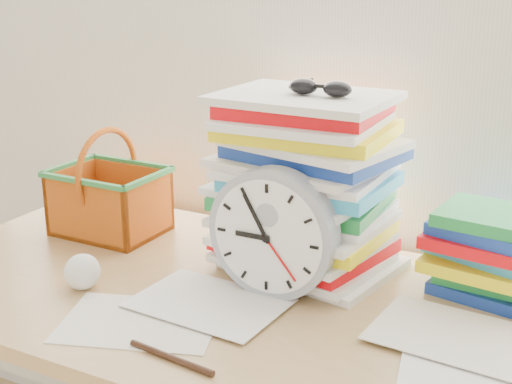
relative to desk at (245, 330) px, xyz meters
The scene contains 9 objects.
desk is the anchor object (origin of this frame).
paper_stack 0.31m from the desk, 75.33° to the left, with size 0.35×0.29×0.35m, color white, non-canonical shape.
clock 0.20m from the desk, 29.98° to the left, with size 0.25×0.25×0.05m, color #959AA6.
sunglasses 0.48m from the desk, 68.73° to the left, with size 0.14×0.12×0.03m, color black, non-canonical shape.
book_stack 0.50m from the desk, 28.74° to the left, with size 0.27×0.21×0.16m, color white, non-canonical shape.
basket 0.50m from the desk, 161.55° to the left, with size 0.24×0.19×0.24m, color orange, non-canonical shape.
crumpled_ball 0.33m from the desk, 157.48° to the right, with size 0.07×0.07×0.07m, color white.
pen 0.27m from the desk, 87.61° to the right, with size 0.01×0.01×0.17m, color black.
scattered_papers 0.08m from the desk, ahead, with size 1.26×0.42×0.02m, color white, non-canonical shape.
Camera 1 is at (0.59, 0.53, 1.34)m, focal length 50.00 mm.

